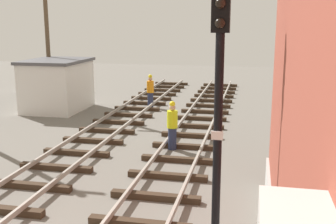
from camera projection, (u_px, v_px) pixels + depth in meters
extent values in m
cube|color=#38281C|center=(140.00, 224.00, 9.83)|extent=(2.50, 0.24, 0.18)
cube|color=#38281C|center=(155.00, 197.00, 11.36)|extent=(2.50, 0.24, 0.18)
cube|color=#38281C|center=(167.00, 176.00, 12.88)|extent=(2.50, 0.24, 0.18)
cube|color=#38281C|center=(177.00, 160.00, 14.40)|extent=(2.50, 0.24, 0.18)
cube|color=#38281C|center=(185.00, 146.00, 15.93)|extent=(2.50, 0.24, 0.18)
cube|color=#38281C|center=(191.00, 135.00, 17.45)|extent=(2.50, 0.24, 0.18)
cube|color=#38281C|center=(196.00, 126.00, 18.97)|extent=(2.50, 0.24, 0.18)
cube|color=#38281C|center=(201.00, 118.00, 20.50)|extent=(2.50, 0.24, 0.18)
cube|color=#38281C|center=(205.00, 112.00, 22.02)|extent=(2.50, 0.24, 0.18)
cube|color=#38281C|center=(208.00, 106.00, 23.55)|extent=(2.50, 0.24, 0.18)
cube|color=#38281C|center=(211.00, 101.00, 25.07)|extent=(2.50, 0.24, 0.18)
cube|color=#38281C|center=(214.00, 96.00, 26.59)|extent=(2.50, 0.24, 0.18)
cube|color=#38281C|center=(216.00, 92.00, 28.12)|extent=(2.50, 0.24, 0.18)
cube|color=#38281C|center=(218.00, 88.00, 29.64)|extent=(2.50, 0.24, 0.18)
cube|color=#38281C|center=(220.00, 85.00, 31.16)|extent=(2.50, 0.24, 0.18)
cube|color=#38281C|center=(31.00, 186.00, 12.11)|extent=(2.50, 0.24, 0.18)
cube|color=#38281C|center=(56.00, 167.00, 13.63)|extent=(2.50, 0.24, 0.18)
cube|color=#38281C|center=(76.00, 153.00, 15.15)|extent=(2.50, 0.24, 0.18)
cube|color=#38281C|center=(93.00, 141.00, 16.68)|extent=(2.50, 0.24, 0.18)
cube|color=#38281C|center=(107.00, 131.00, 18.20)|extent=(2.50, 0.24, 0.18)
cube|color=#38281C|center=(118.00, 122.00, 19.72)|extent=(2.50, 0.24, 0.18)
cube|color=#38281C|center=(128.00, 115.00, 21.25)|extent=(2.50, 0.24, 0.18)
cube|color=#38281C|center=(137.00, 109.00, 22.77)|extent=(2.50, 0.24, 0.18)
cube|color=#38281C|center=(145.00, 103.00, 24.30)|extent=(2.50, 0.24, 0.18)
cube|color=#38281C|center=(151.00, 98.00, 25.82)|extent=(2.50, 0.24, 0.18)
cube|color=#38281C|center=(157.00, 94.00, 27.34)|extent=(2.50, 0.24, 0.18)
cube|color=#38281C|center=(162.00, 90.00, 28.87)|extent=(2.50, 0.24, 0.18)
cube|color=#38281C|center=(167.00, 87.00, 30.39)|extent=(2.50, 0.24, 0.18)
cube|color=#38281C|center=(171.00, 84.00, 31.91)|extent=(2.50, 0.24, 0.18)
cylinder|color=black|center=(217.00, 144.00, 8.63)|extent=(0.18, 0.18, 4.56)
cube|color=black|center=(221.00, 4.00, 8.03)|extent=(0.36, 0.24, 1.10)
sphere|color=black|center=(220.00, 3.00, 7.85)|extent=(0.20, 0.20, 0.20)
sphere|color=black|center=(220.00, 23.00, 7.93)|extent=(0.20, 0.20, 0.20)
cube|color=white|center=(217.00, 136.00, 8.45)|extent=(0.24, 0.03, 0.18)
cube|color=silver|center=(57.00, 86.00, 22.67)|extent=(2.80, 3.60, 2.60)
cube|color=#4C4C51|center=(56.00, 61.00, 22.38)|extent=(3.00, 3.80, 0.16)
cube|color=brown|center=(34.00, 91.00, 23.02)|extent=(0.06, 0.90, 2.00)
cube|color=silver|center=(51.00, 81.00, 28.71)|extent=(4.20, 1.80, 0.80)
cube|color=#1E232D|center=(50.00, 71.00, 28.55)|extent=(2.31, 1.66, 0.64)
cylinder|color=black|center=(74.00, 86.00, 29.39)|extent=(0.64, 0.24, 0.64)
cylinder|color=black|center=(63.00, 90.00, 27.67)|extent=(0.64, 0.24, 0.64)
cylinder|color=black|center=(41.00, 84.00, 29.91)|extent=(0.64, 0.24, 0.64)
cylinder|color=black|center=(27.00, 88.00, 28.19)|extent=(0.64, 0.24, 0.64)
cylinder|color=brown|center=(47.00, 29.00, 23.73)|extent=(0.24, 0.24, 8.62)
cylinder|color=#262D4C|center=(150.00, 100.00, 23.49)|extent=(0.32, 0.32, 0.85)
cylinder|color=orange|center=(150.00, 87.00, 23.33)|extent=(0.40, 0.40, 0.65)
sphere|color=tan|center=(150.00, 79.00, 23.23)|extent=(0.24, 0.24, 0.24)
sphere|color=yellow|center=(150.00, 76.00, 23.20)|extent=(0.22, 0.22, 0.22)
cylinder|color=#262D4C|center=(172.00, 138.00, 15.78)|extent=(0.32, 0.32, 0.85)
cylinder|color=yellow|center=(172.00, 119.00, 15.62)|extent=(0.40, 0.40, 0.65)
sphere|color=tan|center=(172.00, 108.00, 15.52)|extent=(0.24, 0.24, 0.24)
sphere|color=yellow|center=(172.00, 104.00, 15.49)|extent=(0.22, 0.22, 0.22)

